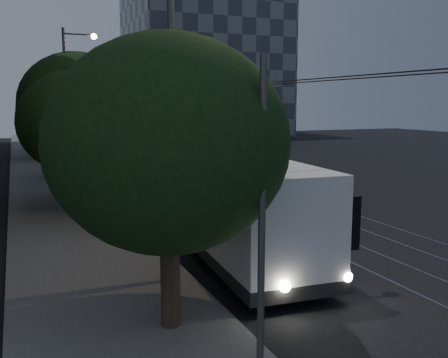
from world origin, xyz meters
name	(u,v)px	position (x,y,z in m)	size (l,w,h in m)	color
ground	(265,225)	(0.00, 0.00, 0.00)	(120.00, 120.00, 0.00)	black
sidewalk	(47,172)	(-7.50, 20.00, 0.07)	(5.00, 90.00, 0.15)	slate
tram_rails	(178,166)	(2.50, 20.00, 0.01)	(4.52, 90.00, 0.02)	gray
overhead_wires	(81,125)	(-4.97, 20.00, 3.47)	(2.23, 90.00, 6.00)	black
building_distant_right	(205,57)	(18.00, 55.00, 12.00)	(22.00, 18.00, 24.00)	#393F48
trolleybus	(217,196)	(-2.90, -1.80, 1.80)	(3.53, 13.13, 5.63)	silver
pickup_silver	(131,170)	(-2.92, 12.67, 0.93)	(3.08, 6.68, 1.86)	#9EA1A5
car_white_a	(105,173)	(-4.30, 14.03, 0.64)	(1.52, 3.77, 1.28)	#B9BABE
car_white_b	(85,156)	(-4.30, 24.00, 0.71)	(1.99, 4.90, 1.42)	#B0B0B4
car_white_c	(82,152)	(-3.95, 28.47, 0.63)	(1.33, 3.81, 1.26)	silver
car_white_d	(92,148)	(-2.70, 30.87, 0.75)	(1.77, 4.39, 1.50)	silver
tree_0	(168,144)	(-6.50, -7.91, 4.24)	(5.23, 5.23, 6.60)	#31221B
tree_1	(76,123)	(-7.00, 4.61, 4.24)	(5.02, 5.02, 6.51)	#31221B
tree_2	(77,104)	(-6.50, 8.16, 5.02)	(5.79, 5.79, 7.64)	#31221B
tree_3	(63,121)	(-6.50, 16.76, 3.89)	(4.19, 4.19, 5.80)	#31221B
tree_4	(50,111)	(-6.50, 29.18, 4.35)	(5.72, 5.72, 6.94)	#31221B
tree_5	(45,111)	(-6.50, 36.83, 4.20)	(4.05, 4.05, 6.04)	#31221B
streetlamp_near	(186,44)	(-5.13, -5.16, 6.68)	(2.67, 0.44, 11.20)	#4F4F51
streetlamp_far	(71,86)	(-5.38, 21.19, 6.31)	(2.53, 0.44, 10.53)	#4F4F51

